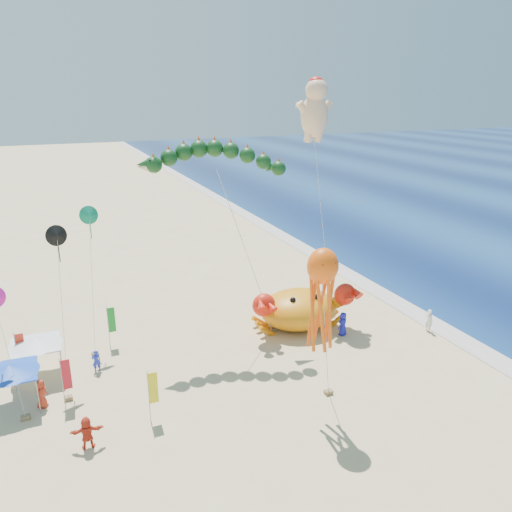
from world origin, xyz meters
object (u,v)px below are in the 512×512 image
(cherub_kite, at_px, (315,108))
(canopy_blue, at_px, (9,369))
(octopus_kite, at_px, (322,292))
(canopy_white, at_px, (35,342))
(dragon_kite, at_px, (214,163))
(crab_inflatable, at_px, (299,308))

(cherub_kite, relative_size, canopy_blue, 5.70)
(octopus_kite, bearing_deg, canopy_white, 144.86)
(dragon_kite, xyz_separation_m, cherub_kite, (9.66, 3.48, 3.35))
(canopy_blue, bearing_deg, crab_inflatable, 7.38)
(cherub_kite, bearing_deg, octopus_kite, -117.14)
(crab_inflatable, relative_size, canopy_white, 2.52)
(crab_inflatable, xyz_separation_m, dragon_kite, (-6.26, 1.20, 11.41))
(octopus_kite, height_order, canopy_blue, octopus_kite)
(crab_inflatable, height_order, canopy_white, crab_inflatable)
(cherub_kite, relative_size, canopy_white, 5.66)
(canopy_blue, bearing_deg, octopus_kite, -24.50)
(dragon_kite, xyz_separation_m, octopus_kite, (2.13, -11.20, -5.55))
(crab_inflatable, bearing_deg, canopy_blue, -172.62)
(crab_inflatable, height_order, dragon_kite, dragon_kite)
(crab_inflatable, distance_m, canopy_white, 18.91)
(cherub_kite, bearing_deg, dragon_kite, -160.20)
(crab_inflatable, xyz_separation_m, canopy_white, (-18.89, 0.39, 0.83))
(crab_inflatable, height_order, cherub_kite, cherub_kite)
(dragon_kite, bearing_deg, canopy_white, -176.33)
(cherub_kite, bearing_deg, canopy_white, -169.12)
(dragon_kite, bearing_deg, octopus_kite, -79.21)
(canopy_blue, height_order, canopy_white, same)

